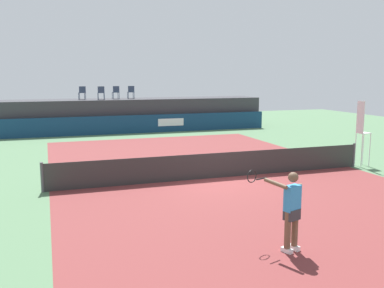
% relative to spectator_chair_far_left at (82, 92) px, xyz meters
% --- Properties ---
extents(ground_plane, '(48.00, 48.00, 0.00)m').
position_rel_spectator_chair_far_left_xyz_m(ground_plane, '(3.60, -12.45, -2.69)').
color(ground_plane, '#4C704C').
extents(court_inner, '(12.00, 22.00, 0.00)m').
position_rel_spectator_chair_far_left_xyz_m(court_inner, '(3.60, -15.45, -2.69)').
color(court_inner, maroon).
rests_on(court_inner, ground).
extents(sponsor_wall, '(18.00, 0.22, 1.20)m').
position_rel_spectator_chair_far_left_xyz_m(sponsor_wall, '(3.61, -1.95, -2.09)').
color(sponsor_wall, navy).
rests_on(sponsor_wall, ground).
extents(spectator_platform, '(18.00, 2.80, 2.20)m').
position_rel_spectator_chair_far_left_xyz_m(spectator_platform, '(3.60, -0.15, -1.59)').
color(spectator_platform, '#38383D').
rests_on(spectator_platform, ground).
extents(spectator_chair_far_left, '(0.48, 0.48, 0.89)m').
position_rel_spectator_chair_far_left_xyz_m(spectator_chair_far_left, '(0.00, 0.00, 0.00)').
color(spectator_chair_far_left, '#2D3D56').
rests_on(spectator_chair_far_left, spectator_platform).
extents(spectator_chair_left, '(0.46, 0.46, 0.89)m').
position_rel_spectator_chair_far_left_xyz_m(spectator_chair_left, '(1.20, -0.52, 0.00)').
color(spectator_chair_left, '#2D3D56').
rests_on(spectator_chair_left, spectator_platform).
extents(spectator_chair_center, '(0.46, 0.46, 0.89)m').
position_rel_spectator_chair_far_left_xyz_m(spectator_chair_center, '(2.27, -0.03, 0.00)').
color(spectator_chair_center, '#2D3D56').
rests_on(spectator_chair_center, spectator_platform).
extents(spectator_chair_right, '(0.45, 0.45, 0.89)m').
position_rel_spectator_chair_far_left_xyz_m(spectator_chair_right, '(3.35, 0.06, 0.00)').
color(spectator_chair_right, '#2D3D56').
rests_on(spectator_chair_right, spectator_platform).
extents(umpire_chair, '(0.44, 0.44, 2.76)m').
position_rel_spectator_chair_far_left_xyz_m(umpire_chair, '(10.12, -15.45, -1.11)').
color(umpire_chair, white).
rests_on(umpire_chair, ground).
extents(tennis_net, '(12.40, 0.02, 0.95)m').
position_rel_spectator_chair_far_left_xyz_m(tennis_net, '(3.60, -15.45, -2.22)').
color(tennis_net, '#2D2D2D').
rests_on(tennis_net, ground).
extents(net_post_near, '(0.10, 0.10, 1.00)m').
position_rel_spectator_chair_far_left_xyz_m(net_post_near, '(-2.60, -15.45, -2.19)').
color(net_post_near, '#4C4C51').
rests_on(net_post_near, ground).
extents(net_post_far, '(0.10, 0.10, 1.00)m').
position_rel_spectator_chair_far_left_xyz_m(net_post_far, '(9.80, -15.45, -2.19)').
color(net_post_far, '#4C4C51').
rests_on(net_post_far, ground).
extents(tennis_player, '(0.97, 1.09, 1.77)m').
position_rel_spectator_chair_far_left_xyz_m(tennis_player, '(2.53, -22.25, -1.73)').
color(tennis_player, white).
rests_on(tennis_player, court_inner).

